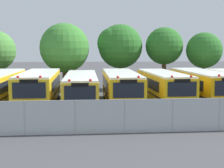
{
  "coord_description": "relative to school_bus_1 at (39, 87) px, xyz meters",
  "views": [
    {
      "loc": [
        -3.12,
        -25.37,
        4.41
      ],
      "look_at": [
        -0.78,
        0.0,
        1.6
      ],
      "focal_mm": 52.5,
      "sensor_mm": 36.0,
      "label": 1
    }
  ],
  "objects": [
    {
      "name": "school_bus_3",
      "position": [
        6.28,
        -0.17,
        -0.02
      ],
      "size": [
        2.64,
        9.87,
        2.67
      ],
      "rotation": [
        0.0,
        0.0,
        3.12
      ],
      "color": "yellow",
      "rests_on": "ground_plane"
    },
    {
      "name": "school_bus_1",
      "position": [
        0.0,
        0.0,
        0.0
      ],
      "size": [
        2.62,
        9.6,
        2.7
      ],
      "rotation": [
        0.0,
        0.0,
        3.14
      ],
      "color": "yellow",
      "rests_on": "ground_plane"
    },
    {
      "name": "school_bus_2",
      "position": [
        3.21,
        0.03,
        -0.1
      ],
      "size": [
        2.56,
        10.65,
        2.5
      ],
      "rotation": [
        0.0,
        0.0,
        3.13
      ],
      "color": "yellow",
      "rests_on": "ground_plane"
    },
    {
      "name": "ground_plane",
      "position": [
        6.39,
        0.1,
        -1.42
      ],
      "size": [
        160.0,
        160.0,
        0.0
      ],
      "primitive_type": "plane",
      "color": "#424244"
    },
    {
      "name": "chainlink_fence",
      "position": [
        5.46,
        -8.73,
        -0.49
      ],
      "size": [
        25.48,
        0.07,
        1.79
      ],
      "color": "#9EA0A3",
      "rests_on": "ground_plane"
    },
    {
      "name": "school_bus_4",
      "position": [
        9.68,
        0.07,
        -0.04
      ],
      "size": [
        2.64,
        9.55,
        2.63
      ],
      "rotation": [
        0.0,
        0.0,
        3.17
      ],
      "color": "yellow",
      "rests_on": "ground_plane"
    },
    {
      "name": "school_bus_5",
      "position": [
        12.88,
        0.1,
        -0.0
      ],
      "size": [
        2.74,
        9.82,
        2.69
      ],
      "rotation": [
        0.0,
        0.0,
        3.16
      ],
      "color": "#EAA80C",
      "rests_on": "ground_plane"
    },
    {
      "name": "tree_3",
      "position": [
        7.17,
        9.52,
        3.24
      ],
      "size": [
        4.83,
        4.69,
        6.93
      ],
      "color": "#4C3823",
      "rests_on": "ground_plane"
    },
    {
      "name": "tree_2",
      "position": [
        1.57,
        8.31,
        2.96
      ],
      "size": [
        5.0,
        5.0,
        6.93
      ],
      "color": "#4C3823",
      "rests_on": "ground_plane"
    },
    {
      "name": "tree_4",
      "position": [
        12.0,
        9.34,
        3.23
      ],
      "size": [
        4.0,
        4.0,
        6.63
      ],
      "color": "#4C3823",
      "rests_on": "ground_plane"
    },
    {
      "name": "tree_5",
      "position": [
        16.02,
        8.21,
        2.83
      ],
      "size": [
        3.76,
        3.76,
        6.06
      ],
      "color": "#4C3823",
      "rests_on": "ground_plane"
    }
  ]
}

